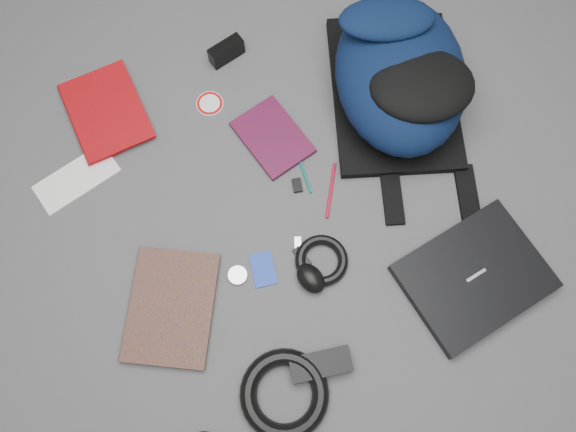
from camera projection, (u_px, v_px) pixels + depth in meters
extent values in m
plane|color=#4F4F51|center=(288.00, 218.00, 1.42)|extent=(4.00, 4.00, 0.00)
cube|color=black|center=(474.00, 277.00, 1.36)|extent=(0.39, 0.34, 0.03)
imported|color=maroon|center=(72.00, 126.00, 1.49)|extent=(0.23, 0.29, 0.03)
imported|color=#A04C0B|center=(130.00, 303.00, 1.35)|extent=(0.29, 0.33, 0.02)
cube|color=white|center=(77.00, 179.00, 1.45)|extent=(0.23, 0.17, 0.00)
cube|color=#400C25|center=(273.00, 137.00, 1.48)|extent=(0.20, 0.24, 0.02)
cube|color=black|center=(226.00, 51.00, 1.54)|extent=(0.11, 0.07, 0.06)
cylinder|color=white|center=(210.00, 103.00, 1.52)|extent=(0.09, 0.09, 0.00)
cylinder|color=#0C6D62|center=(303.00, 171.00, 1.46)|extent=(0.01, 0.13, 0.01)
cylinder|color=#B00D25|center=(331.00, 190.00, 1.44)|extent=(0.07, 0.14, 0.01)
cube|color=#1838B4|center=(263.00, 269.00, 1.38)|extent=(0.06, 0.09, 0.00)
cube|color=black|center=(302.00, 257.00, 1.39)|extent=(0.04, 0.06, 0.01)
cube|color=silver|center=(298.00, 245.00, 1.40)|extent=(0.03, 0.04, 0.01)
cube|color=black|center=(297.00, 185.00, 1.44)|extent=(0.03, 0.04, 0.01)
ellipsoid|color=black|center=(311.00, 278.00, 1.35)|extent=(0.09, 0.10, 0.04)
cylinder|color=#B5B5B7|center=(184.00, 352.00, 1.32)|extent=(0.07, 0.07, 0.01)
cylinder|color=silver|center=(238.00, 275.00, 1.37)|extent=(0.06, 0.06, 0.01)
torus|color=black|center=(322.00, 260.00, 1.38)|extent=(0.15, 0.15, 0.03)
cube|color=black|center=(321.00, 364.00, 1.30)|extent=(0.14, 0.07, 0.03)
torus|color=black|center=(284.00, 394.00, 1.27)|extent=(0.21, 0.21, 0.04)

